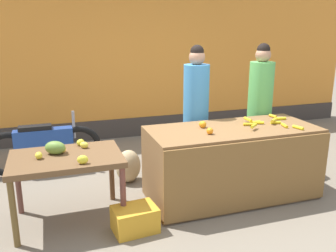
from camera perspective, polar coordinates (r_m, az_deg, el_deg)
ground_plane at (r=4.49m, az=4.67°, el=-11.51°), size 24.00×24.00×0.00m
market_wall_back at (r=6.83m, az=-4.92°, el=11.24°), size 9.06×0.23×3.15m
fruit_stall_counter at (r=4.49m, az=10.04°, el=-5.69°), size 2.03×0.90×0.87m
side_table_wooden at (r=3.93m, az=-15.72°, el=-5.74°), size 1.14×0.78×0.74m
banana_bunch_pile at (r=4.61m, az=15.46°, el=0.59°), size 0.71×0.71×0.07m
orange_pile at (r=4.23m, az=5.83°, el=-0.07°), size 0.11×0.38×0.08m
mango_papaya_pile at (r=3.95m, az=-16.54°, el=-3.44°), size 0.57×0.70×0.14m
vendor_woman_blue_shirt at (r=4.87m, az=4.41°, el=2.07°), size 0.34×0.34×1.81m
vendor_woman_green_shirt at (r=5.27m, az=14.24°, el=2.72°), size 0.34×0.34×1.82m
parked_motorcycle at (r=5.42m, az=-18.95°, el=-2.95°), size 1.60×0.18×0.88m
produce_crate at (r=3.83m, az=-5.24°, el=-14.42°), size 0.47×0.36×0.26m
produce_sack at (r=4.91m, az=-6.28°, el=-6.31°), size 0.47×0.45×0.44m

